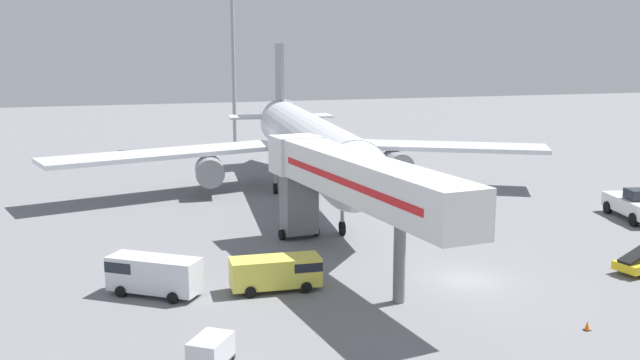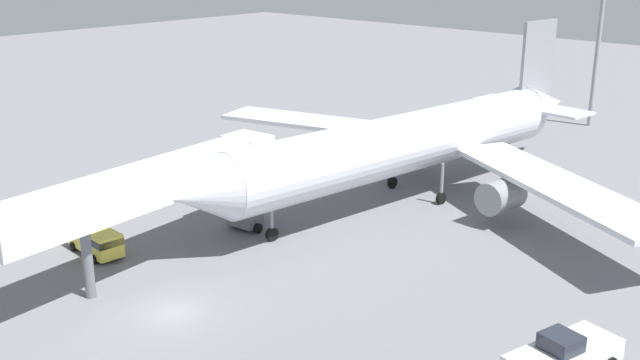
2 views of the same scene
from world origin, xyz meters
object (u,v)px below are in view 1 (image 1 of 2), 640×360
(airplane_at_gate, at_px, (306,141))
(jet_bridge, at_px, (348,180))
(baggage_cart_mid_center, at_px, (211,352))
(pushback_tug, at_px, (636,205))
(apron_light_mast, at_px, (232,18))
(safety_cone_alpha, at_px, (587,326))
(service_van_outer_right, at_px, (152,273))
(service_van_mid_right, at_px, (278,271))

(airplane_at_gate, distance_m, jet_bridge, 24.80)
(baggage_cart_mid_center, bearing_deg, jet_bridge, 47.78)
(pushback_tug, xyz_separation_m, apron_light_mast, (-23.53, 57.49, 17.46))
(baggage_cart_mid_center, height_order, safety_cone_alpha, baggage_cart_mid_center)
(airplane_at_gate, bearing_deg, service_van_outer_right, -123.96)
(jet_bridge, relative_size, pushback_tug, 3.26)
(service_van_outer_right, distance_m, service_van_mid_right, 7.51)
(pushback_tug, bearing_deg, jet_bridge, -168.94)
(safety_cone_alpha, bearing_deg, apron_light_mast, 92.77)
(baggage_cart_mid_center, bearing_deg, pushback_tug, 24.24)
(service_van_outer_right, height_order, apron_light_mast, apron_light_mast)
(pushback_tug, distance_m, service_van_mid_right, 34.56)
(service_van_outer_right, xyz_separation_m, service_van_mid_right, (7.37, -1.43, -0.15))
(jet_bridge, xyz_separation_m, baggage_cart_mid_center, (-11.03, -12.15, -5.21))
(airplane_at_gate, relative_size, jet_bridge, 2.13)
(airplane_at_gate, relative_size, service_van_mid_right, 9.25)
(baggage_cart_mid_center, xyz_separation_m, safety_cone_alpha, (19.40, -1.44, -0.60))
(airplane_at_gate, xyz_separation_m, safety_cone_alpha, (3.95, -37.97, -5.07))
(pushback_tug, bearing_deg, service_van_outer_right, -170.77)
(service_van_mid_right, distance_m, apron_light_mast, 68.63)
(pushback_tug, bearing_deg, apron_light_mast, 112.26)
(jet_bridge, height_order, service_van_outer_right, jet_bridge)
(apron_light_mast, bearing_deg, safety_cone_alpha, -87.23)
(service_van_mid_right, bearing_deg, airplane_at_gate, 69.97)
(service_van_outer_right, xyz_separation_m, apron_light_mast, (17.44, 64.15, 17.38))
(baggage_cart_mid_center, relative_size, apron_light_mast, 0.10)
(service_van_outer_right, distance_m, baggage_cart_mid_center, 11.15)
(airplane_at_gate, xyz_separation_m, pushback_tug, (23.77, -18.87, -4.07))
(jet_bridge, bearing_deg, service_van_mid_right, -154.50)
(airplane_at_gate, distance_m, safety_cone_alpha, 38.51)
(service_van_mid_right, relative_size, safety_cone_alpha, 10.97)
(airplane_at_gate, bearing_deg, pushback_tug, -38.44)
(safety_cone_alpha, distance_m, apron_light_mast, 78.88)
(pushback_tug, xyz_separation_m, baggage_cart_mid_center, (-39.23, -17.66, -0.39))
(pushback_tug, height_order, service_van_mid_right, pushback_tug)
(service_van_mid_right, bearing_deg, baggage_cart_mid_center, -120.45)
(jet_bridge, distance_m, service_van_mid_right, 7.72)
(airplane_at_gate, xyz_separation_m, baggage_cart_mid_center, (-15.46, -36.53, -4.47))
(service_van_mid_right, xyz_separation_m, safety_cone_alpha, (13.77, -11.02, -0.92))
(service_van_mid_right, height_order, baggage_cart_mid_center, service_van_mid_right)
(baggage_cart_mid_center, bearing_deg, service_van_outer_right, 98.97)
(safety_cone_alpha, bearing_deg, baggage_cart_mid_center, 175.75)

